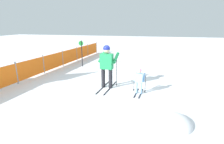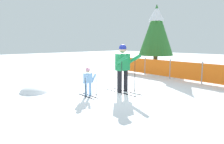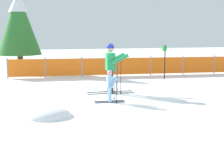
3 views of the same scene
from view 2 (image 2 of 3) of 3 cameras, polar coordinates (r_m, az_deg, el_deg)
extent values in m
plane|color=white|center=(8.20, 0.50, -5.18)|extent=(60.00, 60.00, 0.00)
cube|color=black|center=(8.31, 3.56, -4.95)|extent=(1.67, 0.17, 0.02)
cube|color=black|center=(8.10, 1.91, -5.27)|extent=(1.67, 0.17, 0.02)
cylinder|color=black|center=(8.23, 3.58, -2.20)|extent=(0.16, 0.16, 0.79)
cylinder|color=black|center=(8.02, 1.92, -2.45)|extent=(0.16, 0.16, 0.79)
cube|color=#1E8C4C|center=(8.03, 2.80, 2.61)|extent=(0.32, 0.51, 0.61)
cylinder|color=#1E8C4C|center=(8.03, 5.79, 3.35)|extent=(0.63, 0.17, 0.39)
cylinder|color=#1E8C4C|center=(7.61, 2.52, 3.15)|extent=(0.63, 0.17, 0.39)
sphere|color=#D8AD8C|center=(8.00, 2.82, 5.93)|extent=(0.26, 0.26, 0.26)
sphere|color=navy|center=(8.00, 2.82, 6.26)|extent=(0.28, 0.28, 0.28)
cylinder|color=black|center=(8.09, 5.99, -0.97)|extent=(0.02, 0.02, 1.23)
cylinder|color=black|center=(8.19, 5.93, -4.81)|extent=(0.07, 0.07, 0.01)
cylinder|color=black|center=(7.64, 2.54, -1.44)|extent=(0.02, 0.02, 1.23)
cylinder|color=black|center=(7.75, 2.52, -5.49)|extent=(0.07, 0.07, 0.01)
cube|color=black|center=(7.63, -5.69, -6.11)|extent=(0.93, 0.12, 0.02)
cube|color=black|center=(7.54, -6.81, -6.30)|extent=(0.93, 0.12, 0.02)
cylinder|color=#8CBFF2|center=(7.58, -5.71, -4.42)|extent=(0.09, 0.09, 0.44)
cylinder|color=#8CBFF2|center=(7.49, -6.84, -4.59)|extent=(0.09, 0.09, 0.44)
cube|color=#8CBFF2|center=(7.46, -6.32, -1.57)|extent=(0.18, 0.29, 0.34)
cylinder|color=#8CBFF2|center=(7.47, -4.79, -1.59)|extent=(0.26, 0.09, 0.33)
cylinder|color=#8CBFF2|center=(7.29, -7.02, -1.85)|extent=(0.26, 0.09, 0.33)
sphere|color=#D8AD8C|center=(7.43, -6.35, 0.40)|extent=(0.15, 0.15, 0.15)
sphere|color=pink|center=(7.42, -6.35, 0.60)|extent=(0.15, 0.15, 0.15)
cylinder|color=black|center=(7.49, -4.16, -3.76)|extent=(0.02, 0.02, 0.68)
cylinder|color=black|center=(7.55, -4.14, -5.86)|extent=(0.07, 0.07, 0.01)
cylinder|color=black|center=(7.26, -6.98, -4.17)|extent=(0.02, 0.02, 0.68)
cylinder|color=black|center=(7.32, -6.95, -6.33)|extent=(0.07, 0.07, 0.01)
cylinder|color=gray|center=(13.85, 3.39, 2.17)|extent=(0.06, 0.06, 0.99)
cylinder|color=gray|center=(12.61, 8.64, 1.55)|extent=(0.06, 0.06, 0.99)
cylinder|color=gray|center=(11.51, 14.95, 0.79)|extent=(0.06, 0.06, 0.99)
cylinder|color=gray|center=(10.57, 22.50, -0.13)|extent=(0.06, 0.06, 0.99)
cube|color=orange|center=(13.22, 5.89, 1.87)|extent=(1.73, 0.19, 0.83)
cube|color=orange|center=(12.04, 11.65, 1.19)|extent=(1.73, 0.19, 0.83)
cube|color=orange|center=(11.01, 18.56, 0.35)|extent=(1.73, 0.19, 0.83)
cube|color=orange|center=(10.18, 26.75, -0.65)|extent=(1.73, 0.19, 0.83)
cylinder|color=#4C3823|center=(15.67, 11.26, 2.58)|extent=(0.30, 0.30, 0.94)
cone|color=#2C712E|center=(15.64, 11.47, 10.70)|extent=(2.39, 2.39, 3.50)
cone|color=white|center=(15.74, 11.58, 14.77)|extent=(1.08, 1.08, 1.05)
ellipsoid|color=white|center=(8.64, -19.72, -4.97)|extent=(1.13, 0.96, 0.45)
camera|label=1|loc=(12.79, -25.66, 10.36)|focal=28.00mm
camera|label=3|loc=(8.76, -69.33, 4.38)|focal=45.00mm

